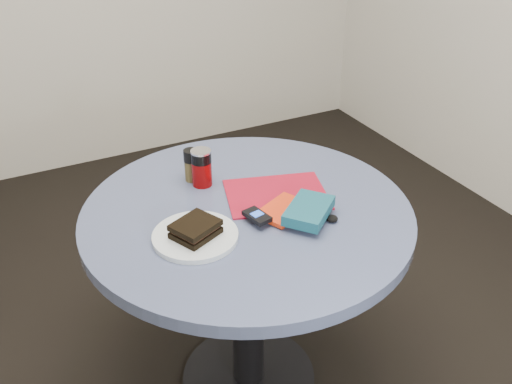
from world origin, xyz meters
name	(u,v)px	position (x,y,z in m)	size (l,w,h in m)	color
ground	(249,379)	(0.00, 0.00, 0.00)	(4.00, 4.00, 0.00)	black
table	(248,252)	(0.00, 0.00, 0.59)	(1.00, 1.00, 0.75)	black
plate	(195,236)	(-0.20, -0.07, 0.76)	(0.24, 0.24, 0.02)	silver
sandwich	(195,229)	(-0.20, -0.08, 0.79)	(0.15, 0.14, 0.04)	black
soda_can	(202,168)	(-0.06, 0.20, 0.81)	(0.08, 0.08, 0.12)	#720506
pepper_grinder	(191,165)	(-0.08, 0.24, 0.81)	(0.05, 0.05, 0.11)	#4A3F20
magazine	(276,194)	(0.12, 0.03, 0.75)	(0.31, 0.23, 0.01)	maroon
red_book	(283,210)	(0.08, -0.07, 0.76)	(0.16, 0.10, 0.01)	red
novel	(309,210)	(0.13, -0.14, 0.78)	(0.17, 0.11, 0.03)	#124657
mp3_player	(257,216)	(-0.01, -0.08, 0.78)	(0.06, 0.09, 0.02)	black
headphones	(323,220)	(0.16, -0.17, 0.76)	(0.09, 0.05, 0.02)	black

